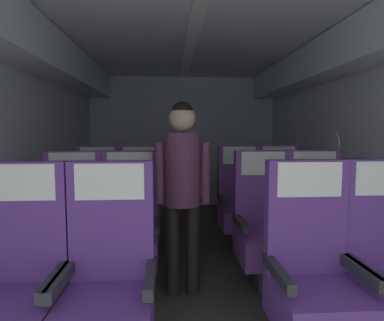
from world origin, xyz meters
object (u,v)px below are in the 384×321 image
object	(u,v)px
seat_c_right_aisle	(280,204)
seat_b_left_aisle	(130,232)
seat_b_right_window	(265,230)
seat_c_left_aisle	(140,206)
seat_a_left_window	(16,289)
seat_c_right_window	(240,204)
seat_b_right_aisle	(317,228)
seat_a_left_aisle	(109,287)
seat_c_left_window	(97,206)
flight_attendant	(183,178)
seat_b_left_window	(71,233)
seat_a_right_window	(314,280)

from	to	relation	value
seat_c_right_aisle	seat_b_left_aisle	bearing A→B (deg)	-149.59
seat_b_right_window	seat_c_left_aisle	distance (m)	1.50
seat_a_left_window	seat_c_right_window	size ratio (longest dim) A/B	1.00
seat_a_left_window	seat_b_right_aisle	distance (m)	2.27
seat_c_right_aisle	seat_c_right_window	world-z (taller)	same
seat_a_left_aisle	seat_a_left_window	bearing A→B (deg)	179.14
seat_a_left_aisle	seat_c_left_window	world-z (taller)	same
seat_c_right_aisle	seat_c_left_window	bearing A→B (deg)	179.77
flight_attendant	seat_b_left_window	bearing A→B (deg)	-179.45
seat_c_left_window	seat_c_right_aisle	distance (m)	2.07
seat_b_right_window	seat_c_right_window	world-z (taller)	same
seat_c_left_aisle	seat_c_right_aisle	xyz separation A→B (m)	(1.60, -0.02, 0.00)
seat_b_left_aisle	seat_b_right_aisle	size ratio (longest dim) A/B	1.00
seat_c_left_aisle	seat_c_right_window	size ratio (longest dim) A/B	1.00
seat_a_right_window	seat_b_left_window	bearing A→B (deg)	149.34
seat_b_left_aisle	seat_c_right_aisle	size ratio (longest dim) A/B	1.00
seat_a_left_aisle	seat_b_left_window	size ratio (longest dim) A/B	1.00
seat_b_left_aisle	seat_c_left_window	xyz separation A→B (m)	(-0.47, 0.94, 0.00)
seat_a_right_window	seat_c_left_aisle	size ratio (longest dim) A/B	1.00
seat_b_left_window	seat_c_left_aisle	bearing A→B (deg)	63.97
seat_b_left_aisle	seat_a_left_aisle	bearing A→B (deg)	-89.58
seat_a_left_aisle	seat_c_right_aisle	xyz separation A→B (m)	(1.59, 1.90, 0.00)
seat_a_left_aisle	seat_b_right_aisle	size ratio (longest dim) A/B	1.00
seat_b_left_window	seat_c_left_window	bearing A→B (deg)	89.96
seat_c_left_window	seat_b_left_window	bearing A→B (deg)	-90.04
seat_b_left_window	seat_c_right_aisle	xyz separation A→B (m)	(2.07, 0.94, 0.00)
seat_c_right_aisle	seat_b_right_aisle	bearing A→B (deg)	-90.35
seat_b_left_aisle	seat_c_left_aisle	world-z (taller)	same
seat_a_left_window	seat_b_left_window	world-z (taller)	same
seat_b_left_aisle	flight_attendant	xyz separation A→B (m)	(0.44, -0.11, 0.46)
seat_b_right_aisle	seat_b_left_aisle	bearing A→B (deg)	179.48
seat_b_left_aisle	seat_a_right_window	bearing A→B (deg)	-40.20
seat_c_right_aisle	flight_attendant	distance (m)	1.63
seat_b_left_window	seat_c_right_aisle	world-z (taller)	same
seat_c_left_window	seat_b_right_window	bearing A→B (deg)	-30.85
seat_b_right_window	seat_c_left_window	distance (m)	1.87
seat_a_right_window	seat_a_left_aisle	bearing A→B (deg)	-179.73
flight_attendant	seat_a_right_window	bearing A→B (deg)	-43.21
seat_a_left_window	seat_c_right_window	xyz separation A→B (m)	(1.61, 1.90, 0.00)
seat_a_left_window	seat_b_right_window	xyz separation A→B (m)	(1.61, 0.94, 0.00)
seat_b_left_aisle	seat_c_left_aisle	distance (m)	0.96
seat_b_left_aisle	seat_a_left_window	bearing A→B (deg)	-116.35
seat_b_right_aisle	seat_c_right_aisle	distance (m)	0.95
seat_b_left_aisle	seat_c_right_aisle	bearing A→B (deg)	30.41
seat_a_left_aisle	seat_c_right_window	size ratio (longest dim) A/B	1.00
seat_c_right_window	seat_a_left_aisle	bearing A→B (deg)	-120.57
seat_b_right_aisle	flight_attendant	world-z (taller)	flight_attendant
seat_c_left_aisle	seat_c_right_aisle	distance (m)	1.60
seat_c_right_window	seat_b_right_window	bearing A→B (deg)	-89.78
seat_b_right_aisle	seat_c_right_aisle	bearing A→B (deg)	89.65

